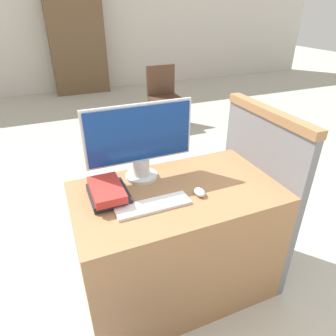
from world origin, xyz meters
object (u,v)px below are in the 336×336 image
monitor (140,141)px  mouse (200,192)px  keyboard (153,205)px  book_stack (108,192)px  far_chair (164,93)px

monitor → mouse: 0.43m
keyboard → mouse: 0.27m
mouse → book_stack: size_ratio=0.30×
monitor → keyboard: size_ratio=1.60×
keyboard → mouse: mouse is taller
book_stack → far_chair: far_chair is taller
mouse → far_chair: (0.98, 2.94, -0.30)m
monitor → mouse: bearing=-52.8°
monitor → book_stack: bearing=-148.8°
mouse → book_stack: (-0.46, 0.16, 0.02)m
monitor → mouse: monitor is taller
far_chair → book_stack: bearing=-120.5°
keyboard → far_chair: size_ratio=0.44×
mouse → far_chair: size_ratio=0.09×
monitor → far_chair: bearing=65.5°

